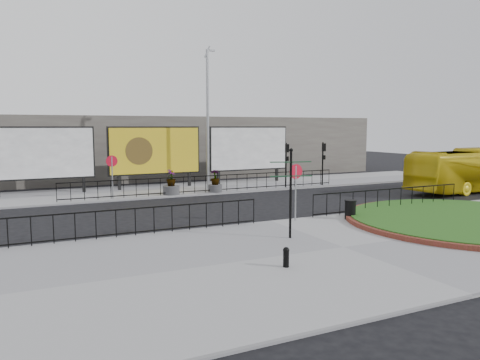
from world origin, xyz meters
TOP-DOWN VIEW (x-y plane):
  - ground at (0.00, 0.00)m, footprint 90.00×90.00m
  - pavement_near at (0.00, -5.00)m, footprint 30.00×10.00m
  - pavement_far at (0.00, 12.00)m, footprint 44.00×6.00m
  - brick_edge at (7.50, -4.00)m, footprint 10.40×10.40m
  - grass_lawn at (7.50, -4.00)m, footprint 10.00×10.00m
  - railing_near_left at (-6.00, -0.30)m, footprint 10.00×0.10m
  - railing_near_right at (6.50, -0.30)m, footprint 9.00×0.10m
  - railing_far at (1.00, 9.30)m, footprint 18.00×0.10m
  - speed_sign_far at (-5.00, 9.40)m, footprint 0.64×0.07m
  - speed_sign_near at (1.00, -0.40)m, footprint 0.64×0.07m
  - billboard_left at (-8.50, 12.97)m, footprint 6.20×0.31m
  - billboard_mid at (-1.50, 12.97)m, footprint 6.20×0.31m
  - billboard_right at (5.50, 12.97)m, footprint 6.20×0.31m
  - lamp_post at (1.51, 11.00)m, footprint 0.74×0.18m
  - signal_pole_a at (6.50, 9.34)m, footprint 0.22×0.26m
  - signal_pole_b at (9.50, 9.34)m, footprint 0.22×0.26m
  - building_backdrop at (0.00, 22.00)m, footprint 40.00×10.00m
  - fingerpost_sign at (-0.94, -3.08)m, footprint 1.54×0.64m
  - bollard at (-2.96, -6.09)m, footprint 0.19×0.19m
  - litter_bin at (3.33, -1.25)m, footprint 0.52×0.52m
  - bus at (16.55, 3.11)m, footprint 10.22×3.19m
  - planter_a at (-1.50, 9.53)m, footprint 1.00×1.00m
  - planter_b at (1.33, 9.40)m, footprint 0.87×0.87m

SIDE VIEW (x-z plane):
  - ground at x=0.00m, z-range 0.00..0.00m
  - pavement_near at x=0.00m, z-range 0.00..0.12m
  - pavement_far at x=0.00m, z-range 0.00..0.12m
  - brick_edge at x=7.50m, z-range 0.12..0.30m
  - grass_lawn at x=7.50m, z-range 0.12..0.34m
  - bollard at x=-2.96m, z-range 0.15..0.74m
  - litter_bin at x=3.33m, z-range 0.12..0.98m
  - planter_b at x=1.33m, z-range -0.05..1.36m
  - planter_a at x=-1.50m, z-range -0.10..1.42m
  - railing_near_left at x=-6.00m, z-range 0.12..1.22m
  - railing_near_right at x=6.50m, z-range 0.12..1.22m
  - railing_far at x=1.00m, z-range 0.12..1.22m
  - bus at x=16.55m, z-range 0.00..2.80m
  - speed_sign_far at x=-5.00m, z-range 0.68..3.15m
  - speed_sign_near at x=1.00m, z-range 0.68..3.15m
  - signal_pole_a at x=6.50m, z-range 0.60..3.60m
  - signal_pole_b at x=9.50m, z-range 0.60..3.60m
  - fingerpost_sign at x=-0.94m, z-range 0.46..3.77m
  - building_backdrop at x=0.00m, z-range 0.00..5.00m
  - billboard_left at x=-8.50m, z-range 0.55..4.65m
  - billboard_mid at x=-1.50m, z-range 0.55..4.65m
  - billboard_right at x=5.50m, z-range 0.55..4.65m
  - lamp_post at x=1.51m, z-range 0.21..9.44m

